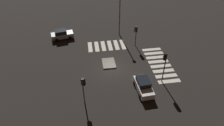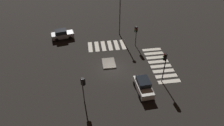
# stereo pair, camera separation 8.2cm
# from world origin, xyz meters

# --- Properties ---
(ground_plane) EXTENTS (80.00, 80.00, 0.00)m
(ground_plane) POSITION_xyz_m (0.00, 0.00, 0.00)
(ground_plane) COLOR black
(traffic_island) EXTENTS (2.61, 1.97, 0.18)m
(traffic_island) POSITION_xyz_m (1.20, 0.33, 0.09)
(traffic_island) COLOR gray
(traffic_island) RESTS_ON ground
(car_white) EXTENTS (4.02, 2.02, 1.72)m
(car_white) POSITION_xyz_m (-5.18, -3.32, 0.84)
(car_white) COLOR silver
(car_white) RESTS_ON ground
(car_silver) EXTENTS (2.40, 4.16, 1.73)m
(car_silver) POSITION_xyz_m (10.09, 7.73, 0.85)
(car_silver) COLOR #9EA0A5
(car_silver) RESTS_ON ground
(traffic_light_south) EXTENTS (0.54, 0.53, 4.65)m
(traffic_light_south) POSITION_xyz_m (-3.79, -6.25, 3.52)
(traffic_light_south) COLOR #47474C
(traffic_light_south) RESTS_ON ground
(traffic_light_west) EXTENTS (0.53, 0.54, 3.75)m
(traffic_light_west) POSITION_xyz_m (-5.93, 4.24, 2.84)
(traffic_light_west) COLOR #47474C
(traffic_light_west) RESTS_ON ground
(traffic_light_east) EXTENTS (0.53, 0.54, 3.68)m
(traffic_light_east) POSITION_xyz_m (5.66, -4.88, 2.79)
(traffic_light_east) COLOR #47474C
(traffic_light_east) RESTS_ON ground
(street_lamp) EXTENTS (0.56, 0.56, 8.06)m
(street_lamp) POSITION_xyz_m (10.02, -2.90, 5.45)
(street_lamp) COLOR #47474C
(street_lamp) RESTS_ON ground
(crosswalk_near) EXTENTS (8.75, 3.20, 0.02)m
(crosswalk_near) POSITION_xyz_m (0.00, -7.43, 0.01)
(crosswalk_near) COLOR silver
(crosswalk_near) RESTS_ON ground
(crosswalk_side) EXTENTS (3.20, 6.45, 0.02)m
(crosswalk_side) POSITION_xyz_m (6.36, -0.00, 0.01)
(crosswalk_side) COLOR silver
(crosswalk_side) RESTS_ON ground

